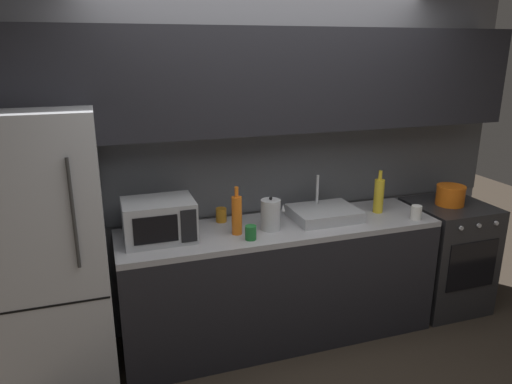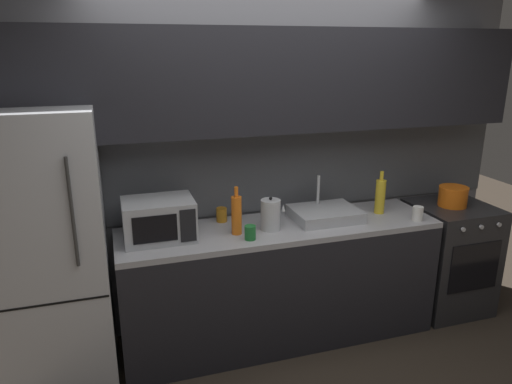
{
  "view_description": "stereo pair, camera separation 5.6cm",
  "coord_description": "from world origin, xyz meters",
  "px_view_note": "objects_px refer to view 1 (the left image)",
  "views": [
    {
      "loc": [
        -1.17,
        -2.05,
        2.12
      ],
      "look_at": [
        -0.18,
        0.9,
        1.17
      ],
      "focal_mm": 33.3,
      "sensor_mm": 36.0,
      "label": 1
    },
    {
      "loc": [
        -1.12,
        -2.07,
        2.12
      ],
      "look_at": [
        -0.18,
        0.9,
        1.17
      ],
      "focal_mm": 33.3,
      "sensor_mm": 36.0,
      "label": 2
    }
  ],
  "objects_px": {
    "microwave": "(159,220)",
    "wine_bottle_orange": "(237,215)",
    "mug_amber": "(221,215)",
    "mug_white": "(416,213)",
    "mug_green": "(251,233)",
    "wine_bottle_yellow": "(379,195)",
    "refrigerator": "(49,254)",
    "cooking_pot": "(450,195)",
    "kettle": "(271,215)",
    "oven_range": "(445,255)"
  },
  "relations": [
    {
      "from": "microwave",
      "to": "wine_bottle_orange",
      "type": "relative_size",
      "value": 1.38
    },
    {
      "from": "mug_amber",
      "to": "mug_white",
      "type": "height_order",
      "value": "mug_white"
    },
    {
      "from": "mug_green",
      "to": "mug_white",
      "type": "relative_size",
      "value": 0.9
    },
    {
      "from": "wine_bottle_orange",
      "to": "mug_green",
      "type": "distance_m",
      "value": 0.16
    },
    {
      "from": "wine_bottle_yellow",
      "to": "mug_green",
      "type": "height_order",
      "value": "wine_bottle_yellow"
    },
    {
      "from": "refrigerator",
      "to": "cooking_pot",
      "type": "xyz_separation_m",
      "value": [
        3.0,
        0.0,
        0.08
      ]
    },
    {
      "from": "mug_white",
      "to": "mug_green",
      "type": "bearing_deg",
      "value": 178.98
    },
    {
      "from": "refrigerator",
      "to": "microwave",
      "type": "bearing_deg",
      "value": 1.55
    },
    {
      "from": "kettle",
      "to": "wine_bottle_yellow",
      "type": "height_order",
      "value": "wine_bottle_yellow"
    },
    {
      "from": "wine_bottle_orange",
      "to": "wine_bottle_yellow",
      "type": "relative_size",
      "value": 1.01
    },
    {
      "from": "refrigerator",
      "to": "wine_bottle_orange",
      "type": "height_order",
      "value": "refrigerator"
    },
    {
      "from": "oven_range",
      "to": "cooking_pot",
      "type": "height_order",
      "value": "cooking_pot"
    },
    {
      "from": "wine_bottle_yellow",
      "to": "microwave",
      "type": "bearing_deg",
      "value": -179.62
    },
    {
      "from": "refrigerator",
      "to": "kettle",
      "type": "bearing_deg",
      "value": -1.87
    },
    {
      "from": "refrigerator",
      "to": "mug_amber",
      "type": "relative_size",
      "value": 17.53
    },
    {
      "from": "kettle",
      "to": "wine_bottle_orange",
      "type": "height_order",
      "value": "wine_bottle_orange"
    },
    {
      "from": "wine_bottle_orange",
      "to": "refrigerator",
      "type": "bearing_deg",
      "value": 177.46
    },
    {
      "from": "refrigerator",
      "to": "mug_white",
      "type": "height_order",
      "value": "refrigerator"
    },
    {
      "from": "wine_bottle_yellow",
      "to": "mug_amber",
      "type": "xyz_separation_m",
      "value": [
        -1.2,
        0.18,
        -0.08
      ]
    },
    {
      "from": "mug_green",
      "to": "cooking_pot",
      "type": "xyz_separation_m",
      "value": [
        1.75,
        0.18,
        0.03
      ]
    },
    {
      "from": "mug_amber",
      "to": "mug_white",
      "type": "bearing_deg",
      "value": -16.58
    },
    {
      "from": "wine_bottle_orange",
      "to": "mug_green",
      "type": "relative_size",
      "value": 3.5
    },
    {
      "from": "wine_bottle_orange",
      "to": "mug_white",
      "type": "bearing_deg",
      "value": -6.29
    },
    {
      "from": "mug_white",
      "to": "mug_amber",
      "type": "bearing_deg",
      "value": 163.42
    },
    {
      "from": "mug_amber",
      "to": "mug_green",
      "type": "bearing_deg",
      "value": -75.46
    },
    {
      "from": "mug_green",
      "to": "mug_white",
      "type": "distance_m",
      "value": 1.28
    },
    {
      "from": "microwave",
      "to": "cooking_pot",
      "type": "height_order",
      "value": "microwave"
    },
    {
      "from": "wine_bottle_yellow",
      "to": "wine_bottle_orange",
      "type": "bearing_deg",
      "value": -175.92
    },
    {
      "from": "kettle",
      "to": "cooking_pot",
      "type": "distance_m",
      "value": 1.56
    },
    {
      "from": "wine_bottle_orange",
      "to": "mug_green",
      "type": "height_order",
      "value": "wine_bottle_orange"
    },
    {
      "from": "microwave",
      "to": "wine_bottle_yellow",
      "type": "distance_m",
      "value": 1.67
    },
    {
      "from": "refrigerator",
      "to": "cooking_pot",
      "type": "height_order",
      "value": "refrigerator"
    },
    {
      "from": "refrigerator",
      "to": "mug_green",
      "type": "relative_size",
      "value": 18.86
    },
    {
      "from": "refrigerator",
      "to": "oven_range",
      "type": "height_order",
      "value": "refrigerator"
    },
    {
      "from": "refrigerator",
      "to": "mug_green",
      "type": "xyz_separation_m",
      "value": [
        1.25,
        -0.18,
        0.05
      ]
    },
    {
      "from": "refrigerator",
      "to": "wine_bottle_orange",
      "type": "bearing_deg",
      "value": -2.54
    },
    {
      "from": "oven_range",
      "to": "kettle",
      "type": "xyz_separation_m",
      "value": [
        -1.58,
        -0.05,
        0.56
      ]
    },
    {
      "from": "mug_white",
      "to": "cooking_pot",
      "type": "distance_m",
      "value": 0.51
    },
    {
      "from": "oven_range",
      "to": "mug_white",
      "type": "xyz_separation_m",
      "value": [
        -0.49,
        -0.2,
        0.5
      ]
    },
    {
      "from": "kettle",
      "to": "wine_bottle_yellow",
      "type": "relative_size",
      "value": 0.73
    },
    {
      "from": "microwave",
      "to": "wine_bottle_orange",
      "type": "distance_m",
      "value": 0.52
    },
    {
      "from": "mug_amber",
      "to": "mug_green",
      "type": "xyz_separation_m",
      "value": [
        0.1,
        -0.39,
        -0.0
      ]
    },
    {
      "from": "wine_bottle_orange",
      "to": "mug_amber",
      "type": "distance_m",
      "value": 0.28
    },
    {
      "from": "oven_range",
      "to": "microwave",
      "type": "xyz_separation_m",
      "value": [
        -2.34,
        0.02,
        0.58
      ]
    },
    {
      "from": "kettle",
      "to": "mug_green",
      "type": "bearing_deg",
      "value": -145.37
    },
    {
      "from": "mug_green",
      "to": "mug_white",
      "type": "xyz_separation_m",
      "value": [
        1.28,
        -0.02,
        0.0
      ]
    },
    {
      "from": "refrigerator",
      "to": "kettle",
      "type": "distance_m",
      "value": 1.44
    },
    {
      "from": "cooking_pot",
      "to": "microwave",
      "type": "bearing_deg",
      "value": 179.55
    },
    {
      "from": "kettle",
      "to": "wine_bottle_orange",
      "type": "relative_size",
      "value": 0.72
    },
    {
      "from": "kettle",
      "to": "mug_amber",
      "type": "xyz_separation_m",
      "value": [
        -0.29,
        0.26,
        -0.06
      ]
    }
  ]
}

